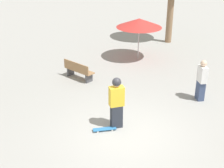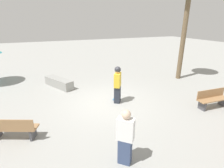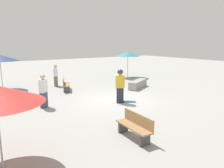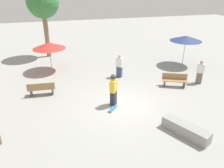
{
  "view_description": "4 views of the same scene",
  "coord_description": "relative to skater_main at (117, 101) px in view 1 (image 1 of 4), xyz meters",
  "views": [
    {
      "loc": [
        5.1,
        -7.28,
        5.9
      ],
      "look_at": [
        -0.89,
        0.47,
        1.39
      ],
      "focal_mm": 50.0,
      "sensor_mm": 36.0,
      "label": 1
    },
    {
      "loc": [
        2.91,
        7.39,
        3.88
      ],
      "look_at": [
        -0.09,
        0.29,
        1.07
      ],
      "focal_mm": 28.0,
      "sensor_mm": 36.0,
      "label": 2
    },
    {
      "loc": [
        -9.72,
        6.98,
        3.27
      ],
      "look_at": [
        -0.13,
        0.46,
        1.02
      ],
      "focal_mm": 35.0,
      "sensor_mm": 36.0,
      "label": 3
    },
    {
      "loc": [
        -3.27,
        -10.05,
        6.29
      ],
      "look_at": [
        -0.49,
        0.26,
        1.24
      ],
      "focal_mm": 35.0,
      "sensor_mm": 36.0,
      "label": 4
    }
  ],
  "objects": [
    {
      "name": "ground_plane",
      "position": [
        0.44,
        -0.15,
        -1.0
      ],
      "size": [
        60.0,
        60.0,
        0.0
      ],
      "primitive_type": "plane",
      "color": "#9E9E99"
    },
    {
      "name": "bystander_far",
      "position": [
        1.46,
        3.69,
        -0.15
      ],
      "size": [
        0.51,
        0.51,
        1.7
      ],
      "rotation": [
        0.0,
        0.0,
        2.39
      ],
      "color": "#38476B",
      "rests_on": "ground_plane"
    },
    {
      "name": "skateboard",
      "position": [
        -0.16,
        -0.45,
        -0.94
      ],
      "size": [
        0.67,
        0.74,
        0.07
      ],
      "rotation": [
        0.0,
        0.0,
        4.0
      ],
      "color": "teal",
      "rests_on": "ground_plane"
    },
    {
      "name": "bench_far",
      "position": [
        -3.88,
        2.22,
        -0.57
      ],
      "size": [
        1.62,
        0.54,
        0.85
      ],
      "rotation": [
        0.0,
        0.0,
        6.22
      ],
      "color": "#47474C",
      "rests_on": "ground_plane"
    },
    {
      "name": "shade_umbrella_red",
      "position": [
        -3.23,
        6.26,
        0.98
      ],
      "size": [
        2.42,
        2.42,
        2.21
      ],
      "color": "#B7B7BC",
      "rests_on": "ground_plane"
    },
    {
      "name": "skater_main",
      "position": [
        0.0,
        0.0,
        0.0
      ],
      "size": [
        0.51,
        0.56,
        1.85
      ],
      "rotation": [
        0.0,
        0.0,
        4.09
      ],
      "color": "#282D38",
      "rests_on": "ground_plane"
    }
  ]
}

